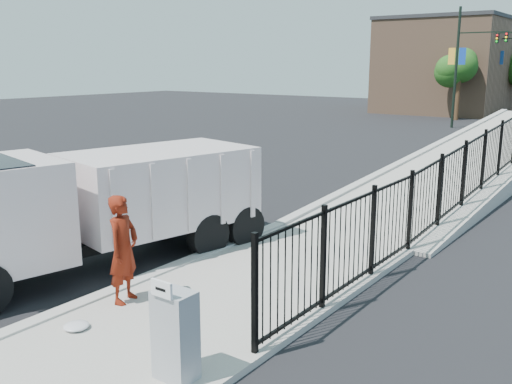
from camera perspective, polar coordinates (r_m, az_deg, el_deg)
The scene contains 14 objects.
ground at distance 12.32m, azimuth -8.04°, elevation -7.84°, with size 120.00×120.00×0.00m, color black.
sidewalk at distance 9.74m, azimuth -8.07°, elevation -13.21°, with size 3.55×12.00×0.12m, color #9E998E.
curb at distance 11.06m, azimuth -15.38°, elevation -10.20°, with size 0.30×12.00×0.16m, color #ADAAA3.
ramp at distance 25.32m, azimuth 21.89°, elevation 2.00°, with size 3.95×24.00×1.70m, color #9E998E.
iron_fence at distance 21.01m, azimuth 23.08°, elevation 2.37°, with size 0.10×28.00×1.80m, color black.
truck at distance 12.53m, azimuth -16.10°, elevation -0.93°, with size 3.96×7.88×2.58m.
worker at distance 10.39m, azimuth -13.13°, elevation -5.58°, with size 0.71×0.47×1.95m, color #65180A.
utility_cabinet at distance 7.94m, azimuth -8.07°, elevation -14.00°, with size 0.55×0.40×1.25m, color gray.
arrow_sign at distance 7.50m, azimuth -9.42°, elevation -9.54°, with size 0.35×0.04×0.22m, color white.
debris at distance 9.87m, azimuth -17.53°, elevation -12.64°, with size 0.41×0.41×0.10m, color silver.
light_pole_0 at distance 41.45m, azimuth 19.82°, elevation 12.06°, with size 3.77×0.22×8.00m.
light_pole_2 at distance 52.16m, azimuth 23.18°, elevation 11.77°, with size 3.77×0.22×8.00m.
tree_0 at distance 47.46m, azimuth 19.69°, elevation 11.55°, with size 2.66×2.66×5.33m.
building at distance 54.96m, azimuth 18.35°, elevation 11.76°, with size 10.00×10.00×8.00m, color #8C664C.
Camera 1 is at (8.11, -8.22, 4.30)m, focal length 40.00 mm.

